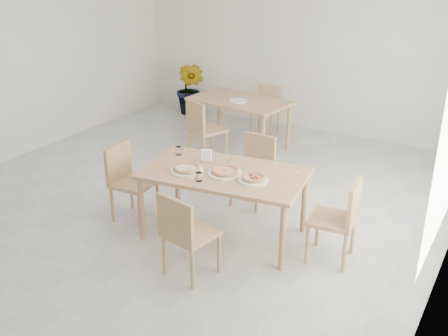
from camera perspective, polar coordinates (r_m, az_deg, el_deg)
The scene contains 21 objects.
main_table at distance 5.45m, azimuth 0.00°, elevation -1.07°, with size 1.80×1.18×0.75m.
chair_south at distance 4.84m, azimuth -4.29°, elevation -6.82°, with size 0.49×0.49×0.86m.
chair_north at distance 6.28m, azimuth 3.41°, elevation 0.36°, with size 0.44×0.44×0.84m.
chair_west at distance 6.00m, azimuth -10.46°, elevation -0.93°, with size 0.46×0.46×0.87m.
chair_east at distance 5.20m, azimuth 12.62°, elevation -5.06°, with size 0.47×0.47×0.86m.
plate_margherita at distance 5.36m, azimuth 0.10°, elevation -0.56°, with size 0.35×0.35×0.02m, color white.
plate_mushroom at distance 5.43m, azimuth -4.06°, elevation -0.28°, with size 0.35×0.35×0.02m, color white.
plate_pepperoni at distance 5.21m, azimuth 3.19°, elevation -1.29°, with size 0.30×0.30×0.02m, color white.
pizza_margherita at distance 5.35m, azimuth 0.10°, elevation -0.33°, with size 0.33×0.33×0.03m.
pizza_mushroom at distance 5.43m, azimuth -4.07°, elevation -0.05°, with size 0.29×0.29×0.03m.
pizza_pepperoni at distance 5.20m, azimuth 3.20°, elevation -1.06°, with size 0.27×0.27×0.03m.
tumbler_a at distance 5.87m, azimuth -4.96°, elevation 1.90°, with size 0.07×0.07×0.09m, color white.
tumbler_b at distance 5.20m, azimuth -2.75°, elevation -0.95°, with size 0.07×0.07×0.09m, color white.
napkin_holder at distance 5.65m, azimuth -1.93°, elevation 1.32°, with size 0.13×0.10×0.14m.
fork_a at distance 5.51m, azimuth 8.06°, elevation -0.19°, with size 0.01×0.16×0.01m, color silver.
fork_b at distance 5.69m, azimuth 0.61°, elevation 0.81°, with size 0.01×0.18×0.01m, color silver.
second_table at distance 8.07m, azimuth 1.71°, elevation 6.89°, with size 1.58×1.02×0.75m.
chair_back_s at distance 7.53m, azimuth -2.34°, elevation 4.56°, with size 0.59×0.59×0.91m.
chair_back_n at distance 8.73m, azimuth 4.71°, elevation 6.70°, with size 0.43×0.43×0.80m.
plate_empty at distance 7.95m, azimuth 1.57°, elevation 7.32°, with size 0.27×0.27×0.02m, color white.
potted_plant at distance 9.78m, azimuth -3.68°, elevation 8.64°, with size 0.54×0.43×0.98m, color #2B5B1B.
Camera 1 is at (3.40, -4.65, 2.89)m, focal length 42.00 mm.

